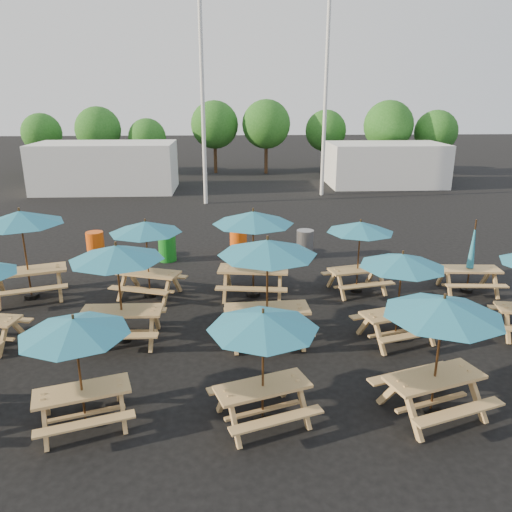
{
  "coord_description": "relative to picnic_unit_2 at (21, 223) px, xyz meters",
  "views": [
    {
      "loc": [
        -0.69,
        -11.95,
        5.48
      ],
      "look_at": [
        0.0,
        1.5,
        1.1
      ],
      "focal_mm": 35.0,
      "sensor_mm": 36.0,
      "label": 1
    }
  ],
  "objects": [
    {
      "name": "ground",
      "position": [
        6.35,
        -1.39,
        -2.19
      ],
      "size": [
        120.0,
        120.0,
        0.0
      ],
      "primitive_type": "plane",
      "color": "black",
      "rests_on": "ground"
    },
    {
      "name": "picnic_unit_2",
      "position": [
        0.0,
        0.0,
        0.0
      ],
      "size": [
        2.88,
        2.88,
        2.53
      ],
      "rotation": [
        0.0,
        0.0,
        0.32
      ],
      "color": "#AF854E",
      "rests_on": "ground"
    },
    {
      "name": "picnic_unit_3",
      "position": [
        3.07,
        -5.82,
        -0.43
      ],
      "size": [
        2.3,
        2.3,
        2.03
      ],
      "rotation": [
        0.0,
        0.0,
        0.31
      ],
      "color": "#AF854E",
      "rests_on": "ground"
    },
    {
      "name": "picnic_unit_4",
      "position": [
        3.12,
        -2.72,
        -0.17
      ],
      "size": [
        2.14,
        2.14,
        2.34
      ],
      "rotation": [
        0.0,
        0.0,
        -0.01
      ],
      "color": "#AF854E",
      "rests_on": "ground"
    },
    {
      "name": "picnic_unit_5",
      "position": [
        3.32,
        -0.06,
        -0.28
      ],
      "size": [
        2.52,
        2.52,
        2.21
      ],
      "rotation": [
        0.0,
        0.0,
        -0.32
      ],
      "color": "#AF854E",
      "rests_on": "ground"
    },
    {
      "name": "picnic_unit_6",
      "position": [
        6.16,
        -5.88,
        -0.38
      ],
      "size": [
        2.4,
        2.4,
        2.09
      ],
      "rotation": [
        0.0,
        0.0,
        0.34
      ],
      "color": "#AF854E",
      "rests_on": "ground"
    },
    {
      "name": "picnic_unit_7",
      "position": [
        6.45,
        -2.87,
        -0.06
      ],
      "size": [
        2.33,
        2.33,
        2.47
      ],
      "rotation": [
        0.0,
        0.0,
        0.05
      ],
      "color": "#AF854E",
      "rests_on": "ground"
    },
    {
      "name": "picnic_unit_8",
      "position": [
        6.26,
        -0.16,
        -0.04
      ],
      "size": [
        2.5,
        2.5,
        2.48
      ],
      "rotation": [
        0.0,
        0.0,
        -0.12
      ],
      "color": "#AF854E",
      "rests_on": "ground"
    },
    {
      "name": "picnic_unit_9",
      "position": [
        9.2,
        -5.82,
        -0.24
      ],
      "size": [
        2.57,
        2.57,
        2.26
      ],
      "rotation": [
        0.0,
        0.0,
        0.32
      ],
      "color": "#AF854E",
      "rests_on": "ground"
    },
    {
      "name": "picnic_unit_10",
      "position": [
        9.44,
        -3.02,
        -0.34
      ],
      "size": [
        2.39,
        2.39,
        2.14
      ],
      "rotation": [
        0.0,
        0.0,
        0.29
      ],
      "color": "#AF854E",
      "rests_on": "ground"
    },
    {
      "name": "picnic_unit_11",
      "position": [
        9.27,
        0.01,
        -0.37
      ],
      "size": [
        2.28,
        2.28,
        2.11
      ],
      "rotation": [
        0.0,
        0.0,
        0.23
      ],
      "color": "#AF854E",
      "rests_on": "ground"
    },
    {
      "name": "picnic_unit_14",
      "position": [
        12.48,
        -0.18,
        -1.3
      ],
      "size": [
        1.79,
        1.59,
        2.16
      ],
      "rotation": [
        0.0,
        0.0,
        -0.07
      ],
      "color": "#AF854E",
      "rests_on": "ground"
    },
    {
      "name": "waste_bin_0",
      "position": [
        0.94,
        3.49,
        -1.71
      ],
      "size": [
        0.6,
        0.6,
        0.96
      ],
      "primitive_type": "cylinder",
      "color": "#EC530D",
      "rests_on": "ground"
    },
    {
      "name": "waste_bin_1",
      "position": [
        3.45,
        3.15,
        -1.71
      ],
      "size": [
        0.6,
        0.6,
        0.96
      ],
      "primitive_type": "cylinder",
      "color": "#178120",
      "rests_on": "ground"
    },
    {
      "name": "waste_bin_2",
      "position": [
        5.91,
        3.62,
        -1.71
      ],
      "size": [
        0.6,
        0.6,
        0.96
      ],
      "primitive_type": "cylinder",
      "color": "#EC530D",
      "rests_on": "ground"
    },
    {
      "name": "waste_bin_3",
      "position": [
        8.24,
        3.34,
        -1.71
      ],
      "size": [
        0.6,
        0.6,
        0.96
      ],
      "primitive_type": "cylinder",
      "color": "gray",
      "rests_on": "ground"
    },
    {
      "name": "mast_0",
      "position": [
        4.35,
        12.61,
        3.81
      ],
      "size": [
        0.2,
        0.2,
        12.0
      ],
      "primitive_type": "cylinder",
      "color": "silver",
      "rests_on": "ground"
    },
    {
      "name": "mast_1",
      "position": [
        10.85,
        14.61,
        3.81
      ],
      "size": [
        0.2,
        0.2,
        12.0
      ],
      "primitive_type": "cylinder",
      "color": "silver",
      "rests_on": "ground"
    },
    {
      "name": "event_tent_0",
      "position": [
        -1.65,
        16.61,
        -0.79
      ],
      "size": [
        8.0,
        4.0,
        2.8
      ],
      "primitive_type": "cube",
      "color": "silver",
      "rests_on": "ground"
    },
    {
      "name": "event_tent_1",
      "position": [
        15.35,
        17.61,
        -0.89
      ],
      "size": [
        7.0,
        4.0,
        2.6
      ],
      "primitive_type": "cube",
      "color": "silver",
      "rests_on": "ground"
    },
    {
      "name": "tree_0",
      "position": [
        -7.72,
        23.86,
        0.64
      ],
      "size": [
        2.8,
        2.8,
        4.24
      ],
      "color": "#382314",
      "rests_on": "ground"
    },
    {
      "name": "tree_1",
      "position": [
        -3.4,
        22.52,
        0.96
      ],
      "size": [
        3.11,
        3.11,
        4.72
      ],
      "color": "#382314",
      "rests_on": "ground"
    },
    {
      "name": "tree_2",
      "position": [
        -0.04,
        22.27,
        0.43
      ],
      "size": [
        2.59,
        2.59,
        3.93
      ],
      "color": "#382314",
      "rests_on": "ground"
    },
    {
      "name": "tree_3",
      "position": [
        4.6,
        23.33,
        1.21
      ],
      "size": [
        3.36,
        3.36,
        5.09
      ],
      "color": "#382314",
      "rests_on": "ground"
    },
    {
      "name": "tree_4",
      "position": [
        8.25,
        22.87,
        1.27
      ],
      "size": [
        3.41,
        3.41,
        5.17
      ],
      "color": "#382314",
      "rests_on": "ground"
    },
    {
      "name": "tree_5",
      "position": [
        12.57,
        23.29,
        0.78
      ],
      "size": [
        2.94,
        2.94,
        4.45
      ],
      "color": "#382314",
      "rests_on": "ground"
    },
    {
      "name": "tree_6",
      "position": [
        16.58,
        21.51,
        1.24
      ],
      "size": [
        3.38,
        3.38,
        5.13
      ],
      "color": "#382314",
      "rests_on": "ground"
    },
    {
      "name": "tree_7",
      "position": [
        19.97,
        21.54,
        0.8
      ],
      "size": [
        2.95,
        2.95,
        4.48
      ],
      "color": "#382314",
      "rests_on": "ground"
    }
  ]
}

